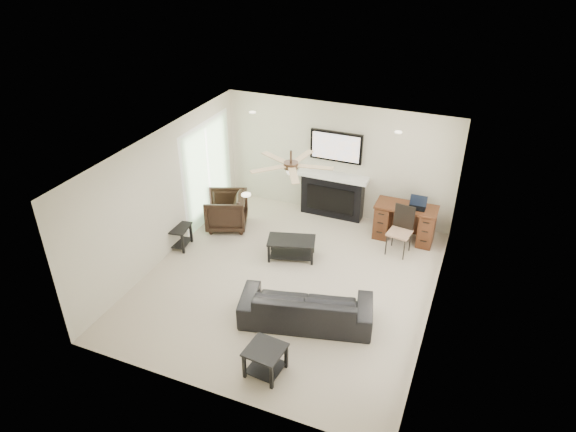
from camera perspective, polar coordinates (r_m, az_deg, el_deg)
name	(u,v)px	position (r m, az deg, el deg)	size (l,w,h in m)	color
room_shell	(301,199)	(8.46, 1.43, 1.92)	(5.50, 5.54, 2.52)	beige
sofa	(306,306)	(8.35, 2.03, -9.94)	(2.11, 0.83, 0.62)	black
armchair	(226,211)	(10.84, -6.88, 0.57)	(0.81, 0.84, 0.76)	black
coffee_table	(291,248)	(9.87, 0.38, -3.63)	(0.90, 0.50, 0.40)	black
end_table_near	(265,361)	(7.60, -2.53, -15.75)	(0.52, 0.52, 0.45)	black
end_table_left	(177,237)	(10.42, -12.23, -2.24)	(0.50, 0.50, 0.45)	black
fireplace_unit	(333,176)	(10.97, 5.03, 4.44)	(1.52, 0.34, 1.91)	black
desk	(405,223)	(10.61, 12.84, -0.73)	(1.22, 0.56, 0.76)	#391F0E
desk_chair	(400,231)	(10.08, 12.30, -1.69)	(0.42, 0.44, 0.97)	black
laptop	(418,203)	(10.33, 14.20, 1.37)	(0.33, 0.24, 0.23)	black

